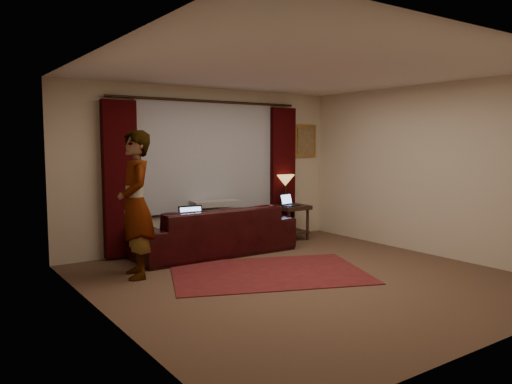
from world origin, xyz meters
TOP-DOWN VIEW (x-y plane):
  - floor at (0.00, 0.00)m, footprint 5.00×5.00m
  - ceiling at (0.00, 0.00)m, footprint 5.00×5.00m
  - wall_back at (0.00, 2.50)m, footprint 5.00×0.02m
  - wall_front at (0.00, -2.50)m, footprint 5.00×0.02m
  - wall_left at (-2.50, 0.00)m, footprint 0.02×5.00m
  - wall_right at (2.50, 0.00)m, footprint 0.02×5.00m
  - sheer_curtain at (0.00, 2.44)m, footprint 2.50×0.05m
  - drape_left at (-1.50, 2.39)m, footprint 0.50×0.14m
  - drape_right at (1.50, 2.39)m, footprint 0.50×0.14m
  - curtain_rod at (0.00, 2.39)m, footprint 0.04×0.04m
  - picture_frame at (2.10, 2.47)m, footprint 0.50×0.04m
  - sofa at (-0.22, 1.90)m, footprint 2.52×1.12m
  - throw_blanket at (0.00, 2.21)m, footprint 0.80×0.41m
  - clothing_pile at (0.68, 1.79)m, footprint 0.50×0.40m
  - laptop_sofa at (-0.63, 1.75)m, footprint 0.42×0.45m
  - area_rug at (-0.20, 0.47)m, footprint 2.96×2.50m
  - end_table at (1.49, 2.11)m, footprint 0.55×0.55m
  - tiffany_lamp at (1.48, 2.27)m, footprint 0.41×0.41m
  - laptop_table at (1.41, 2.03)m, footprint 0.35×0.37m
  - person at (-1.70, 1.29)m, footprint 0.65×0.65m

SIDE VIEW (x-z plane):
  - floor at x=0.00m, z-range -0.01..0.00m
  - area_rug at x=-0.20m, z-range 0.00..0.01m
  - end_table at x=1.49m, z-range 0.00..0.61m
  - sofa at x=-0.22m, z-range 0.00..1.01m
  - clothing_pile at x=0.68m, z-range 0.51..0.71m
  - laptop_sofa at x=-0.63m, z-range 0.51..0.77m
  - laptop_table at x=1.41m, z-range 0.61..0.83m
  - tiffany_lamp at x=1.48m, z-range 0.61..1.15m
  - person at x=-1.70m, z-range 0.00..1.87m
  - throw_blanket at x=0.00m, z-range 0.96..1.05m
  - drape_left at x=-1.50m, z-range 0.03..2.33m
  - drape_right at x=1.50m, z-range 0.03..2.33m
  - wall_back at x=0.00m, z-range 0.00..2.60m
  - wall_front at x=0.00m, z-range 0.00..2.60m
  - wall_left at x=-2.50m, z-range 0.00..2.60m
  - wall_right at x=2.50m, z-range 0.00..2.60m
  - sheer_curtain at x=0.00m, z-range 0.60..2.40m
  - picture_frame at x=2.10m, z-range 1.45..2.05m
  - curtain_rod at x=0.00m, z-range 0.68..4.08m
  - ceiling at x=0.00m, z-range 2.59..2.61m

